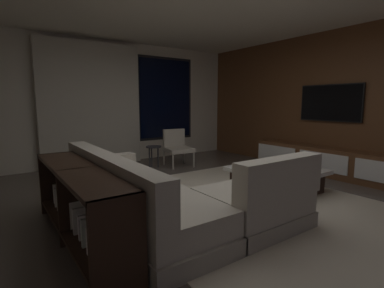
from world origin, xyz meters
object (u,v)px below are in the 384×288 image
coffee_table (276,179)px  media_console (331,163)px  mounted_tv (330,103)px  console_table_behind_couch (79,202)px  accent_chair_near_window (177,146)px  sectional_couch (168,199)px  book_stack_on_coffee_table (261,164)px  side_stool (153,150)px

coffee_table → media_console: media_console is taller
mounted_tv → console_table_behind_couch: bearing=-177.5°
accent_chair_near_window → media_console: accent_chair_near_window is taller
sectional_couch → mounted_tv: (3.76, 0.33, 1.06)m
media_console → sectional_couch: bearing=-177.9°
coffee_table → mounted_tv: bearing=7.2°
book_stack_on_coffee_table → side_stool: size_ratio=0.62×
accent_chair_near_window → side_stool: size_ratio=1.70×
coffee_table → side_stool: side_stool is taller
coffee_table → accent_chair_near_window: (-0.25, 2.46, 0.25)m
coffee_table → accent_chair_near_window: size_ratio=1.49×
book_stack_on_coffee_table → console_table_behind_couch: 2.75m
sectional_couch → mounted_tv: bearing=5.0°
coffee_table → accent_chair_near_window: 2.49m
side_stool → media_console: media_console is taller
side_stool → mounted_tv: size_ratio=0.38×
side_stool → console_table_behind_couch: bearing=-130.2°
sectional_couch → side_stool: 2.91m
sectional_couch → mounted_tv: mounted_tv is taller
coffee_table → console_table_behind_couch: bearing=179.6°
sectional_couch → media_console: sectional_couch is taller
coffee_table → console_table_behind_couch: console_table_behind_couch is taller
media_console → console_table_behind_couch: console_table_behind_couch is taller
sectional_couch → accent_chair_near_window: bearing=55.9°
media_console → console_table_behind_couch: (-4.49, -0.00, 0.16)m
coffee_table → console_table_behind_couch: 2.91m
coffee_table → sectional_couch: bearing=-176.9°
book_stack_on_coffee_table → mounted_tv: mounted_tv is taller
coffee_table → book_stack_on_coffee_table: (-0.15, 0.18, 0.22)m
console_table_behind_couch → side_stool: bearing=49.8°
accent_chair_near_window → console_table_behind_couch: (-2.65, -2.44, -0.02)m
coffee_table → side_stool: bearing=107.0°
sectional_couch → book_stack_on_coffee_table: 1.86m
media_console → accent_chair_near_window: bearing=127.0°
mounted_tv → console_table_behind_couch: (-4.67, -0.20, -0.94)m
mounted_tv → console_table_behind_couch: mounted_tv is taller
sectional_couch → side_stool: sectional_couch is taller
side_stool → console_table_behind_couch: size_ratio=0.22×
book_stack_on_coffee_table → media_console: media_console is taller
book_stack_on_coffee_table → console_table_behind_couch: size_ratio=0.13×
book_stack_on_coffee_table → accent_chair_near_window: bearing=92.3°
sectional_couch → side_stool: bearing=65.4°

